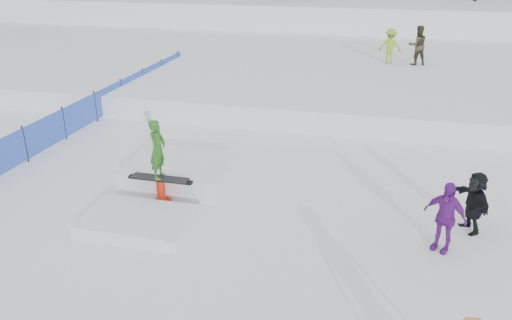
% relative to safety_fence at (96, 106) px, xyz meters
% --- Properties ---
extents(ground, '(120.00, 120.00, 0.00)m').
position_rel_safety_fence_xyz_m(ground, '(6.50, -6.60, -0.55)').
color(ground, white).
extents(snow_berm, '(60.00, 14.00, 2.40)m').
position_rel_safety_fence_xyz_m(snow_berm, '(6.50, 23.40, 0.65)').
color(snow_berm, white).
rests_on(snow_berm, ground).
extents(snow_midrise, '(50.00, 18.00, 0.80)m').
position_rel_safety_fence_xyz_m(snow_midrise, '(6.50, 9.40, -0.15)').
color(snow_midrise, white).
rests_on(snow_midrise, ground).
extents(safety_fence, '(0.05, 16.00, 1.10)m').
position_rel_safety_fence_xyz_m(safety_fence, '(0.00, 0.00, 0.00)').
color(safety_fence, blue).
rests_on(safety_fence, ground).
extents(walker_olive, '(1.02, 0.91, 1.75)m').
position_rel_safety_fence_xyz_m(walker_olive, '(11.19, 8.70, 1.13)').
color(walker_olive, '#373420').
rests_on(walker_olive, snow_midrise).
extents(walker_ygreen, '(1.12, 0.78, 1.58)m').
position_rel_safety_fence_xyz_m(walker_ygreen, '(10.01, 8.65, 1.04)').
color(walker_ygreen, '#80B525').
rests_on(walker_ygreen, snow_midrise).
extents(spectator_purple, '(0.95, 0.76, 1.51)m').
position_rel_safety_fence_xyz_m(spectator_purple, '(11.16, -5.72, 0.21)').
color(spectator_purple, '#701E92').
rests_on(spectator_purple, ground).
extents(spectator_dark, '(0.85, 1.34, 1.38)m').
position_rel_safety_fence_xyz_m(spectator_dark, '(11.85, -4.77, 0.14)').
color(spectator_dark, black).
rests_on(spectator_dark, ground).
extents(jib_rail_feature, '(2.60, 4.40, 2.11)m').
position_rel_safety_fence_xyz_m(jib_rail_feature, '(4.81, -4.65, -0.25)').
color(jib_rail_feature, white).
rests_on(jib_rail_feature, ground).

